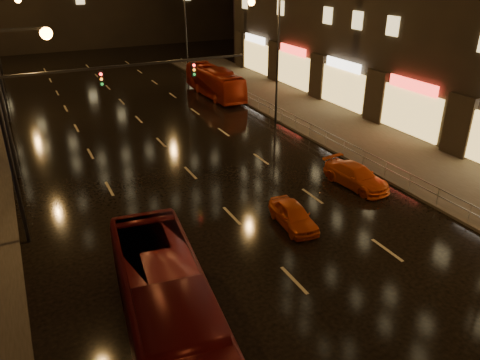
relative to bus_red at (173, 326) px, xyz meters
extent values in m
plane|color=black|center=(5.85, 18.00, -1.56)|extent=(140.00, 140.00, 0.00)
cube|color=#38332D|center=(19.35, 13.00, -1.49)|extent=(7.00, 70.00, 0.15)
cylinder|color=black|center=(-3.75, 18.00, 1.54)|extent=(0.22, 0.22, 6.20)
cube|color=black|center=(3.85, 18.00, 4.54)|extent=(15.20, 0.14, 0.14)
cube|color=black|center=(1.85, 18.00, 3.89)|extent=(0.32, 0.18, 0.95)
cube|color=black|center=(7.85, 18.00, 3.89)|extent=(0.32, 0.18, 0.95)
sphere|color=#FF1E19|center=(1.85, 17.88, 4.19)|extent=(0.18, 0.18, 0.18)
cylinder|color=#99999E|center=(16.05, 42.00, -0.91)|extent=(0.04, 0.04, 1.00)
cube|color=#99999E|center=(16.05, 16.00, -0.46)|extent=(0.05, 56.00, 0.05)
cube|color=#99999E|center=(16.05, 16.00, -0.86)|extent=(0.05, 56.00, 0.05)
imported|color=#520B0F|center=(0.00, 0.00, 0.00)|extent=(3.91, 11.44, 3.12)
imported|color=#A32510|center=(14.51, 30.08, -0.22)|extent=(2.26, 9.66, 2.69)
imported|color=#CF4C13|center=(8.15, 5.76, -0.97)|extent=(1.73, 3.60, 1.19)
imported|color=#DD5114|center=(13.85, 8.00, -0.93)|extent=(2.24, 4.49, 1.25)
camera|label=1|loc=(-3.11, -11.08, 10.42)|focal=35.00mm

